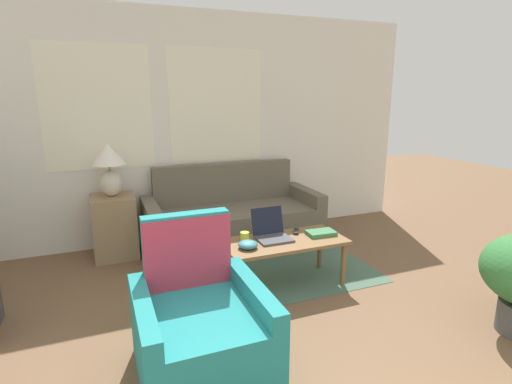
% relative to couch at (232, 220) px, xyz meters
% --- Properties ---
extents(wall_back, '(6.17, 0.06, 2.60)m').
position_rel_couch_xyz_m(wall_back, '(-0.61, 0.42, 1.03)').
color(wall_back, white).
rests_on(wall_back, ground_plane).
extents(rug, '(1.96, 1.77, 0.01)m').
position_rel_couch_xyz_m(rug, '(0.09, -0.62, -0.27)').
color(rug, '#476651').
rests_on(rug, ground_plane).
extents(couch, '(1.96, 0.81, 0.90)m').
position_rel_couch_xyz_m(couch, '(0.00, 0.00, 0.00)').
color(couch, '#665B4C').
rests_on(couch, ground_plane).
extents(armchair, '(0.76, 0.82, 0.94)m').
position_rel_couch_xyz_m(armchair, '(-0.88, -2.02, 0.00)').
color(armchair, teal).
rests_on(armchair, ground_plane).
extents(side_table, '(0.44, 0.44, 0.66)m').
position_rel_couch_xyz_m(side_table, '(-1.27, 0.09, 0.06)').
color(side_table, '#937551').
rests_on(side_table, ground_plane).
extents(table_lamp, '(0.34, 0.34, 0.55)m').
position_rel_couch_xyz_m(table_lamp, '(-1.27, 0.09, 0.73)').
color(table_lamp, beige).
rests_on(table_lamp, side_table).
extents(coffee_table, '(1.09, 0.51, 0.43)m').
position_rel_couch_xyz_m(coffee_table, '(0.09, -1.18, 0.11)').
color(coffee_table, brown).
rests_on(coffee_table, ground_plane).
extents(laptop, '(0.30, 0.31, 0.26)m').
position_rel_couch_xyz_m(laptop, '(0.01, -1.09, 0.22)').
color(laptop, '#47474C').
rests_on(laptop, coffee_table).
extents(cup_navy, '(0.08, 0.08, 0.09)m').
position_rel_couch_xyz_m(cup_navy, '(-0.24, -1.09, 0.20)').
color(cup_navy, gold).
rests_on(cup_navy, coffee_table).
extents(snack_bowl, '(0.17, 0.17, 0.06)m').
position_rel_couch_xyz_m(snack_bowl, '(-0.27, -1.24, 0.19)').
color(snack_bowl, teal).
rests_on(snack_bowl, coffee_table).
extents(book_red, '(0.26, 0.18, 0.04)m').
position_rel_couch_xyz_m(book_red, '(0.47, -1.18, 0.18)').
color(book_red, '#3D7A4C').
rests_on(book_red, coffee_table).
extents(tv_remote, '(0.11, 0.15, 0.02)m').
position_rel_couch_xyz_m(tv_remote, '(0.29, -1.04, 0.17)').
color(tv_remote, black).
rests_on(tv_remote, coffee_table).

